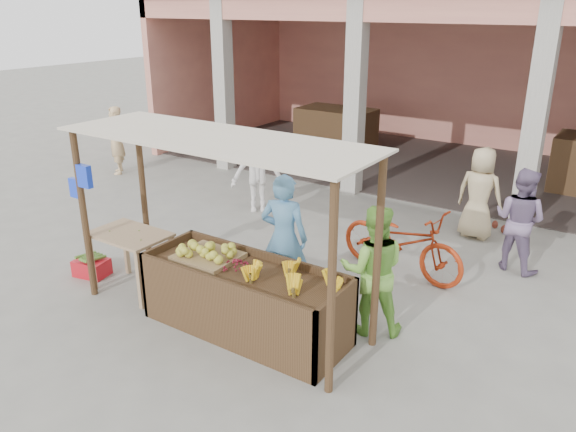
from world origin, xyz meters
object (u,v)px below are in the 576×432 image
Objects in this scene: fruit_stall at (245,302)px; vendor_blue at (284,234)px; side_table at (130,243)px; motorcycle at (402,240)px; vendor_green at (373,267)px; red_crate at (92,267)px.

fruit_stall is 1.11m from vendor_blue.
side_table is 0.51× the size of motorcycle.
fruit_stall is 2.73m from motorcycle.
vendor_blue is at bearing 155.04° from motorcycle.
fruit_stall is at bearing 167.44° from motorcycle.
side_table is at bearing -11.88° from vendor_green.
vendor_blue reaches higher than motorcycle.
side_table reaches higher than red_crate.
red_crate is 4.66m from motorcycle.
motorcycle is (0.96, 2.55, 0.15)m from fruit_stall.
red_crate is 4.31m from vendor_green.
motorcycle reaches higher than fruit_stall.
motorcycle is (1.03, 1.59, -0.40)m from vendor_blue.
side_table is 2.16m from vendor_blue.
vendor_blue is (-0.07, 0.96, 0.55)m from fruit_stall.
vendor_green reaches higher than red_crate.
motorcycle is at bearing -137.57° from vendor_blue.
side_table is (-1.98, -0.04, 0.33)m from fruit_stall.
motorcycle is at bearing 69.40° from fruit_stall.
motorcycle is at bearing 41.86° from side_table.
vendor_blue is 1.09× the size of vendor_green.
vendor_blue is at bearing 8.81° from red_crate.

